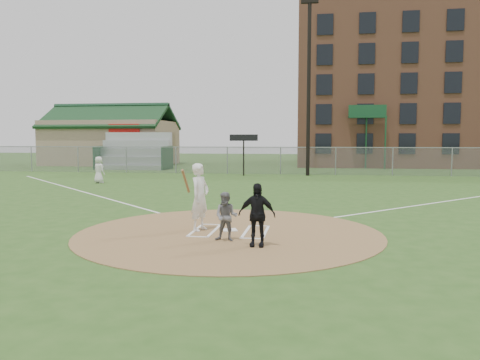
# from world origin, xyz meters

# --- Properties ---
(ground) EXTENTS (140.00, 140.00, 0.00)m
(ground) POSITION_xyz_m (0.00, 0.00, 0.00)
(ground) COLOR #2C501B
(ground) RESTS_ON ground
(dirt_circle) EXTENTS (8.40, 8.40, 0.02)m
(dirt_circle) POSITION_xyz_m (0.00, 0.00, 0.01)
(dirt_circle) COLOR olive
(dirt_circle) RESTS_ON ground
(home_plate) EXTENTS (0.52, 0.52, 0.03)m
(home_plate) POSITION_xyz_m (-0.03, 0.23, 0.03)
(home_plate) COLOR white
(home_plate) RESTS_ON dirt_circle
(foul_line_first) EXTENTS (17.04, 17.04, 0.01)m
(foul_line_first) POSITION_xyz_m (9.00, 9.00, 0.01)
(foul_line_first) COLOR white
(foul_line_first) RESTS_ON ground
(foul_line_third) EXTENTS (17.04, 17.04, 0.01)m
(foul_line_third) POSITION_xyz_m (-9.00, 9.00, 0.01)
(foul_line_third) COLOR white
(foul_line_third) RESTS_ON ground
(catcher) EXTENTS (0.64, 0.52, 1.24)m
(catcher) POSITION_xyz_m (0.12, -1.10, 0.64)
(catcher) COLOR slate
(catcher) RESTS_ON dirt_circle
(umpire) EXTENTS (0.91, 0.41, 1.53)m
(umpire) POSITION_xyz_m (0.95, -1.58, 0.78)
(umpire) COLOR black
(umpire) RESTS_ON dirt_circle
(ondeck_player) EXTENTS (0.91, 0.78, 1.57)m
(ondeck_player) POSITION_xyz_m (-10.17, 13.39, 0.78)
(ondeck_player) COLOR silver
(ondeck_player) RESTS_ON ground
(batters_boxes) EXTENTS (2.08, 1.88, 0.01)m
(batters_boxes) POSITION_xyz_m (0.00, 0.15, 0.03)
(batters_boxes) COLOR white
(batters_boxes) RESTS_ON dirt_circle
(batter_at_plate) EXTENTS (0.69, 1.10, 1.90)m
(batter_at_plate) POSITION_xyz_m (-0.86, 0.15, 0.97)
(batter_at_plate) COLOR white
(batter_at_plate) RESTS_ON dirt_circle
(outfield_fence) EXTENTS (56.08, 0.08, 2.03)m
(outfield_fence) POSITION_xyz_m (0.00, 22.00, 1.02)
(outfield_fence) COLOR slate
(outfield_fence) RESTS_ON ground
(bleachers) EXTENTS (6.08, 3.20, 3.20)m
(bleachers) POSITION_xyz_m (-13.00, 26.20, 1.59)
(bleachers) COLOR #B7BABF
(bleachers) RESTS_ON ground
(clubhouse) EXTENTS (12.20, 8.71, 6.23)m
(clubhouse) POSITION_xyz_m (-18.00, 32.99, 2.39)
(clubhouse) COLOR tan
(clubhouse) RESTS_ON ground
(brick_warehouse) EXTENTS (30.00, 17.17, 15.00)m
(brick_warehouse) POSITION_xyz_m (16.00, 37.96, 7.50)
(brick_warehouse) COLOR #A05F45
(brick_warehouse) RESTS_ON ground
(light_pole) EXTENTS (1.20, 0.30, 12.22)m
(light_pole) POSITION_xyz_m (2.00, 21.00, 6.61)
(light_pole) COLOR black
(light_pole) RESTS_ON ground
(scoreboard_sign) EXTENTS (2.00, 0.10, 2.93)m
(scoreboard_sign) POSITION_xyz_m (-2.50, 20.20, 2.39)
(scoreboard_sign) COLOR black
(scoreboard_sign) RESTS_ON ground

